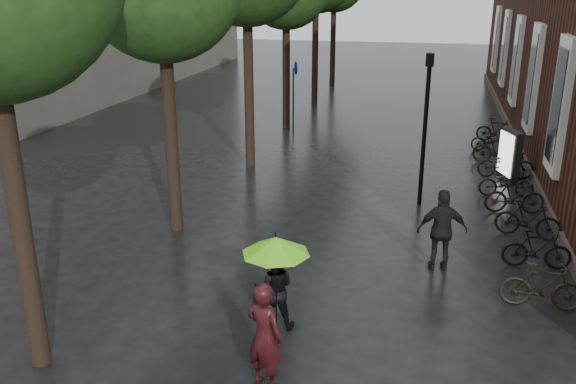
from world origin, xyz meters
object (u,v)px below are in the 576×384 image
(pedestrian_walking, at_px, (442,230))
(ad_lightbox, at_px, (509,155))
(person_black, at_px, (274,289))
(person_burgundy, at_px, (265,336))
(parked_bicycles, at_px, (509,178))
(lamp_post, at_px, (426,115))

(pedestrian_walking, height_order, ad_lightbox, pedestrian_walking)
(person_black, bearing_deg, person_burgundy, 87.33)
(pedestrian_walking, bearing_deg, person_burgundy, 51.72)
(person_black, xyz_separation_m, ad_lightbox, (5.11, 10.29, 0.06))
(person_burgundy, distance_m, ad_lightbox, 12.96)
(parked_bicycles, distance_m, ad_lightbox, 1.31)
(lamp_post, bearing_deg, parked_bicycles, 32.17)
(person_burgundy, distance_m, pedestrian_walking, 5.61)
(pedestrian_walking, bearing_deg, person_black, 37.05)
(person_black, distance_m, pedestrian_walking, 4.36)
(person_black, bearing_deg, pedestrian_walking, -145.74)
(person_burgundy, xyz_separation_m, pedestrian_walking, (2.69, 4.92, 0.02))
(parked_bicycles, bearing_deg, pedestrian_walking, -109.06)
(person_burgundy, bearing_deg, ad_lightbox, -87.42)
(parked_bicycles, height_order, lamp_post, lamp_post)
(person_burgundy, bearing_deg, person_black, -55.90)
(lamp_post, bearing_deg, pedestrian_walking, -82.40)
(parked_bicycles, relative_size, lamp_post, 3.30)
(person_black, distance_m, lamp_post, 8.00)
(lamp_post, bearing_deg, person_burgundy, -103.06)
(parked_bicycles, relative_size, ad_lightbox, 8.53)
(pedestrian_walking, xyz_separation_m, parked_bicycles, (2.03, 5.86, -0.47))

